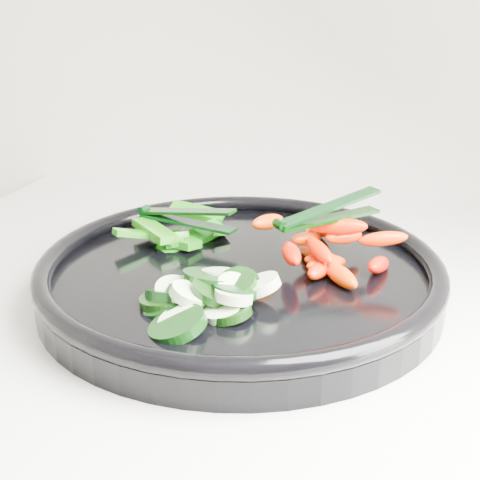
# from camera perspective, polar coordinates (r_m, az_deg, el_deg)

# --- Properties ---
(veggie_tray) EXTENTS (0.50, 0.50, 0.04)m
(veggie_tray) POSITION_cam_1_polar(r_m,az_deg,el_deg) (0.62, 0.00, -2.98)
(veggie_tray) COLOR black
(veggie_tray) RESTS_ON counter
(cucumber_pile) EXTENTS (0.13, 0.13, 0.04)m
(cucumber_pile) POSITION_cam_1_polar(r_m,az_deg,el_deg) (0.55, -3.55, -4.87)
(cucumber_pile) COLOR black
(cucumber_pile) RESTS_ON veggie_tray
(carrot_pile) EXTENTS (0.15, 0.16, 0.05)m
(carrot_pile) POSITION_cam_1_polar(r_m,az_deg,el_deg) (0.63, 7.16, -0.48)
(carrot_pile) COLOR #FF4600
(carrot_pile) RESTS_ON veggie_tray
(pepper_pile) EXTENTS (0.11, 0.11, 0.03)m
(pepper_pile) POSITION_cam_1_polar(r_m,az_deg,el_deg) (0.69, -5.20, 0.59)
(pepper_pile) COLOR #09680A
(pepper_pile) RESTS_ON veggie_tray
(tong_carrot) EXTENTS (0.09, 0.09, 0.02)m
(tong_carrot) POSITION_cam_1_polar(r_m,az_deg,el_deg) (0.62, 7.35, 2.25)
(tong_carrot) COLOR black
(tong_carrot) RESTS_ON carrot_pile
(tong_pepper) EXTENTS (0.11, 0.04, 0.02)m
(tong_pepper) POSITION_cam_1_polar(r_m,az_deg,el_deg) (0.68, -4.82, 2.02)
(tong_pepper) COLOR black
(tong_pepper) RESTS_ON pepper_pile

